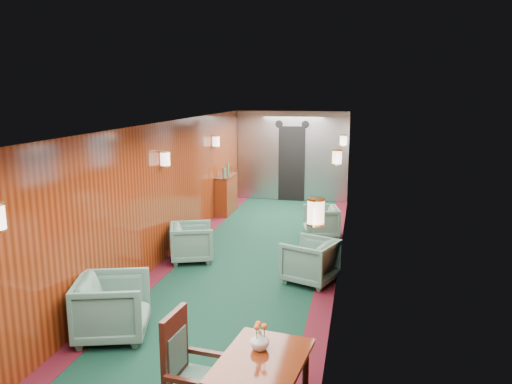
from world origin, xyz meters
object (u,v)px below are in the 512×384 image
credenza (226,194)px  armchair_left_near (113,307)px  side_chair (189,369)px  dining_table (262,372)px  armchair_right_near (310,261)px  armchair_left_far (192,242)px  armchair_right_far (321,222)px

credenza → armchair_left_near: 6.29m
side_chair → credenza: (-1.77, 7.71, -0.11)m
credenza → armchair_left_near: size_ratio=1.46×
credenza → side_chair: bearing=-77.1°
dining_table → armchair_left_near: 2.52m
dining_table → armchair_right_near: dining_table is taller
side_chair → credenza: credenza is taller
armchair_right_near → armchair_left_far: bearing=-84.1°
dining_table → armchair_right_far: (0.00, 6.12, -0.30)m
armchair_right_near → credenza: bearing=-127.7°
armchair_left_near → armchair_left_far: (0.02, 2.82, -0.05)m
armchair_left_near → armchair_left_far: armchair_left_near is taller
credenza → armchair_right_near: (2.44, -4.04, -0.14)m
side_chair → armchair_left_near: (-1.47, 1.43, -0.21)m
armchair_right_far → side_chair: bearing=-18.4°
side_chair → credenza: bearing=109.0°
side_chair → armchair_left_far: (-1.44, 4.25, -0.26)m
side_chair → armchair_left_near: bearing=141.9°
side_chair → armchair_right_far: bearing=90.2°
dining_table → armchair_left_far: 4.70m
armchair_left_near → armchair_right_near: (2.13, 2.24, -0.04)m
armchair_left_near → armchair_left_far: 2.82m
armchair_left_near → armchair_right_near: size_ratio=1.11×
armchair_right_far → armchair_left_near: bearing=-36.5°
dining_table → side_chair: 0.63m
side_chair → armchair_left_near: 2.06m
armchair_left_far → armchair_right_far: bearing=-67.8°
armchair_left_far → armchair_right_far: armchair_left_far is taller
dining_table → armchair_left_near: armchair_left_near is taller
side_chair → armchair_left_far: size_ratio=1.50×
side_chair → armchair_right_near: bearing=85.8°
armchair_left_far → armchair_right_near: size_ratio=0.97×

